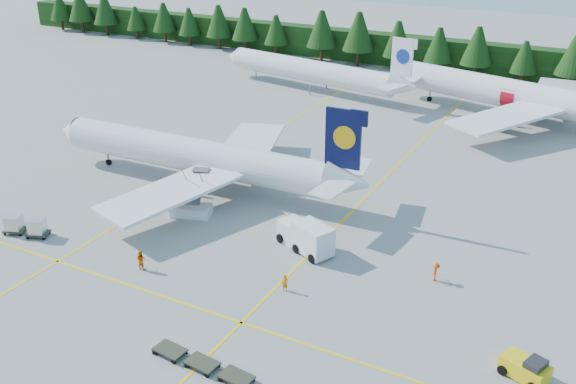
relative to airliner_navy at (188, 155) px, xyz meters
The scene contains 16 objects.
ground 20.46m from the airliner_navy, 46.30° to the right, with size 320.00×320.00×0.00m, color #999A94.
taxi_stripe_a 6.47m from the airliner_navy, 90.83° to the left, with size 0.25×120.00×0.01m, color yellow.
taxi_stripe_b 20.95m from the airliner_navy, 15.25° to the left, with size 0.25×120.00×0.01m, color yellow.
taxi_stripe_cross 25.08m from the airliner_navy, 55.91° to the right, with size 80.00×0.25×0.01m, color yellow.
treeline_hedge 68.86m from the airliner_navy, 78.33° to the left, with size 220.00×4.00×6.00m, color black.
airliner_navy is the anchor object (origin of this frame).
airliner_red 50.99m from the airliner_navy, 56.64° to the left, with size 42.83×34.80×12.69m.
airliner_far_left 43.27m from the airliner_navy, 98.50° to the left, with size 38.06×9.74×11.14m.
airstairs 8.80m from the airliner_navy, 52.08° to the right, with size 4.63×6.29×3.75m.
service_truck 20.68m from the airliner_navy, 21.91° to the right, with size 6.53×4.56×2.97m.
baggage_tug 44.17m from the airliner_navy, 22.18° to the right, with size 3.62×2.76×1.72m.
dolly_train 33.44m from the airliner_navy, 52.43° to the right, with size 8.33×1.84×0.14m.
uld_pair 19.52m from the airliner_navy, 110.22° to the right, with size 5.15×2.79×1.60m.
crew_a 25.75m from the airliner_navy, 35.60° to the right, with size 0.57×0.37×1.55m, color orange.
crew_b 19.62m from the airliner_navy, 66.83° to the right, with size 0.91×0.71×1.87m, color #EB6004.
crew_c 32.63m from the airliner_navy, 12.94° to the right, with size 0.72×0.49×1.74m, color #E84B04.
Camera 1 is at (28.94, -41.08, 30.60)m, focal length 40.00 mm.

